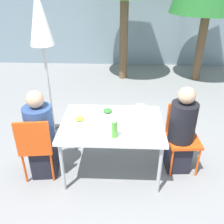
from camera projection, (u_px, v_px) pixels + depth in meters
The scene contains 13 objects.
ground_plane at pixel (112, 168), 3.42m from camera, with size 24.00×24.00×0.00m, color gray.
building_facade at pixel (119, 10), 6.82m from camera, with size 10.00×0.20×3.00m.
dining_table at pixel (112, 127), 3.10m from camera, with size 1.25×0.93×0.73m.
chair_left at pixel (36, 143), 3.04m from camera, with size 0.44×0.44×0.89m.
person_left at pixel (41, 137), 3.10m from camera, with size 0.34×0.34×1.18m.
chair_right at pixel (183, 132), 3.26m from camera, with size 0.43×0.43×0.89m.
person_right at pixel (181, 133), 3.17m from camera, with size 0.33×0.33×1.19m.
closed_umbrella at pixel (41, 29), 3.40m from camera, with size 0.36×0.36×2.22m.
plate_0 at pixel (80, 120), 3.10m from camera, with size 0.21×0.21×0.06m.
plate_1 at pixel (108, 112), 3.28m from camera, with size 0.22×0.22×0.06m.
bottle at pixel (115, 129), 2.75m from camera, with size 0.07×0.07×0.22m.
drinking_cup at pixel (128, 112), 3.21m from camera, with size 0.08×0.08×0.09m.
salad_bowl at pixel (140, 108), 3.37m from camera, with size 0.15×0.15×0.05m.
Camera 1 is at (0.11, -2.63, 2.32)m, focal length 40.00 mm.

